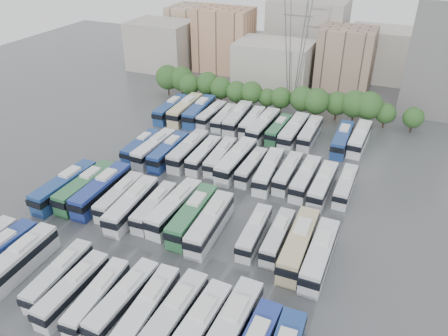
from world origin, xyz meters
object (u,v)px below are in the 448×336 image
at_px(bus_r0_s7, 124,300).
at_px(bus_r1_s2, 102,190).
at_px(bus_r2_s7, 236,160).
at_px(bus_r3_s13, 360,138).
at_px(bus_r2_s2, 154,148).
at_px(bus_r2_s8, 252,166).
at_px(bus_r1_s8, 210,223).
at_px(bus_r0_s8, 148,308).
at_px(bus_r2_s1, 141,146).
at_px(bus_r2_s9, 269,171).
at_px(bus_r3_s1, 185,109).
at_px(bus_r2_s10, 288,172).
at_px(bus_r0_s4, 59,275).
at_px(bus_r1_s6, 175,207).
at_px(bus_r2_s13, 345,186).
at_px(bus_r0_s2, 17,262).
at_px(bus_r3_s7, 263,126).
at_px(bus_r1_s0, 65,186).
at_px(bus_r1_s4, 132,204).
at_px(bus_r2_s6, 221,157).
at_px(bus_r0_s10, 197,330).
at_px(bus_r3_s12, 342,139).
at_px(bus_r1_s10, 254,232).
at_px(bus_r2_s11, 305,178).
at_px(electricity_pylon, 297,26).
at_px(apartment_tower, 440,57).
at_px(bus_r3_s5, 238,118).
at_px(bus_r3_s10, 310,133).
at_px(bus_r3_s8, 279,129).
at_px(bus_r3_s0, 171,109).
at_px(bus_r1_s13, 320,255).
at_px(bus_r0_s5, 73,289).
at_px(bus_r0_s9, 173,318).
at_px(bus_r2_s4, 188,150).
at_px(bus_r1_s1, 86,187).
at_px(bus_r0_s6, 98,297).
at_px(bus_r2_s5, 204,155).
at_px(bus_r1_s3, 120,196).
at_px(bus_r1_s11, 278,236).
at_px(bus_r1_s5, 154,207).
at_px(bus_r3_s9, 294,131).
at_px(bus_r2_s12, 323,185).
at_px(bus_r3_s3, 212,115).
at_px(bus_r0_s11, 229,331).
at_px(bus_r3_s2, 199,111).

xyz_separation_m(bus_r0_s7, bus_r1_s2, (-16.69, 18.45, 0.26)).
height_order(bus_r2_s7, bus_r3_s13, bus_r2_s7).
relative_size(bus_r2_s2, bus_r2_s8, 1.14).
xyz_separation_m(bus_r0_s7, bus_r1_s8, (3.38, 17.29, 0.18)).
relative_size(bus_r0_s8, bus_r2_s1, 1.07).
distance_m(bus_r2_s9, bus_r3_s1, 32.51).
bearing_deg(bus_r2_s10, bus_r0_s7, -104.51).
bearing_deg(bus_r0_s7, bus_r0_s4, -179.00).
bearing_deg(bus_r1_s6, bus_r2_s9, 61.39).
bearing_deg(bus_r2_s13, bus_r0_s2, -134.42).
xyz_separation_m(bus_r0_s7, bus_r3_s7, (-0.10, 52.57, 0.24)).
height_order(bus_r1_s0, bus_r1_s2, bus_r1_s2).
distance_m(bus_r1_s4, bus_r2_s6, 21.05).
bearing_deg(bus_r0_s8, bus_r0_s10, -7.85).
distance_m(bus_r2_s1, bus_r3_s12, 40.40).
xyz_separation_m(bus_r1_s10, bus_r2_s11, (3.28, 17.15, 0.19)).
bearing_deg(bus_r0_s2, electricity_pylon, 75.86).
xyz_separation_m(apartment_tower, bus_r3_s5, (-39.09, -27.12, -10.95)).
height_order(bus_r3_s5, bus_r3_s10, bus_r3_s5).
relative_size(bus_r1_s2, bus_r1_s4, 1.04).
xyz_separation_m(bus_r0_s7, bus_r3_s8, (3.22, 53.01, -0.10)).
relative_size(bus_r2_s8, bus_r3_s0, 0.87).
xyz_separation_m(bus_r1_s13, bus_r3_s1, (-39.43, 37.55, 0.12)).
xyz_separation_m(bus_r0_s5, bus_r3_s7, (6.60, 53.50, 0.30)).
bearing_deg(bus_r1_s13, bus_r3_s8, 114.95).
bearing_deg(bus_r1_s13, bus_r0_s9, -127.16).
distance_m(bus_r1_s0, bus_r2_s10, 38.18).
relative_size(bus_r1_s10, bus_r2_s4, 0.84).
xyz_separation_m(bus_r0_s7, bus_r1_s1, (-19.73, 18.17, 0.21)).
xyz_separation_m(bus_r0_s6, bus_r2_s10, (13.08, 37.02, 0.03)).
xyz_separation_m(bus_r2_s5, bus_r2_s9, (13.25, -1.20, 0.14)).
distance_m(bus_r0_s7, bus_r2_s8, 35.99).
relative_size(bus_r1_s3, bus_r1_s11, 1.08).
height_order(electricity_pylon, bus_r1_s8, electricity_pylon).
distance_m(bus_r1_s5, bus_r3_s10, 39.05).
relative_size(bus_r2_s5, bus_r3_s12, 0.92).
bearing_deg(bus_r1_s10, bus_r3_s9, 93.62).
xyz_separation_m(bus_r1_s2, bus_r2_s11, (29.93, 16.99, -0.24)).
xyz_separation_m(bus_r3_s5, bus_r3_s10, (16.54, -0.91, -0.17)).
relative_size(apartment_tower, electricity_pylon, 0.77).
distance_m(bus_r2_s12, bus_r3_s3, 35.78).
distance_m(bus_r0_s11, bus_r1_s6, 24.76).
bearing_deg(bus_r2_s7, bus_r1_s0, -137.91).
xyz_separation_m(bus_r0_s9, bus_r2_s10, (3.19, 36.45, -0.22)).
height_order(bus_r1_s11, bus_r3_s3, bus_r3_s3).
bearing_deg(bus_r3_s13, bus_r3_s8, -171.07).
bearing_deg(bus_r2_s5, bus_r3_s2, 117.21).
relative_size(bus_r0_s9, bus_r3_s3, 1.13).
distance_m(bus_r2_s10, bus_r2_s13, 10.12).
bearing_deg(bus_r3_s2, bus_r2_s11, -35.51).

